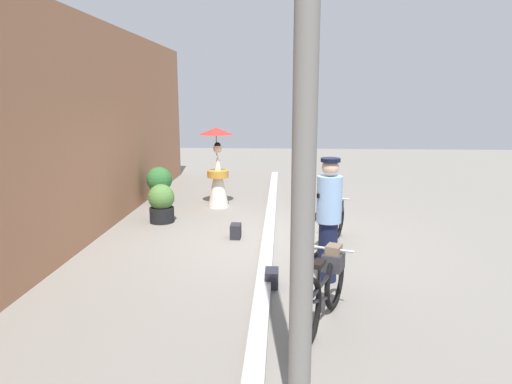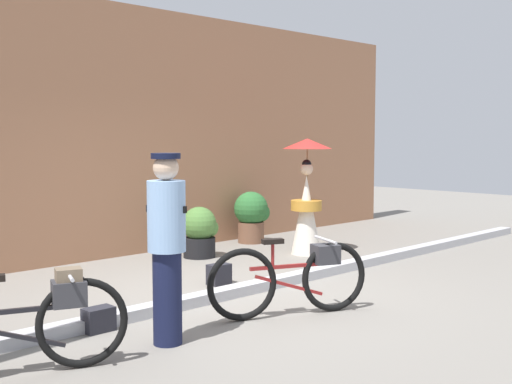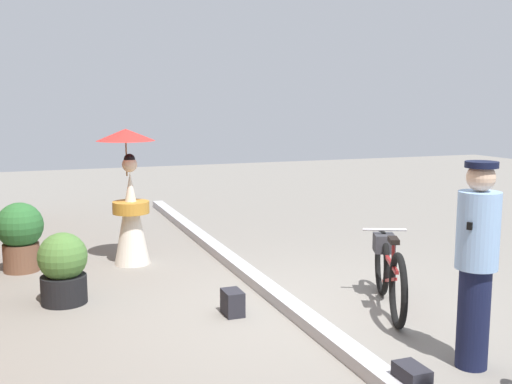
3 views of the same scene
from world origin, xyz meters
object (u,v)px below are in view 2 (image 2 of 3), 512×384
person_with_parasol (307,197)px  potted_plant_small (252,215)px  person_officer (167,243)px  backpack_spare (219,274)px  backpack_on_pavement (99,319)px  bicycle_near_officer (26,321)px  potted_plant_by_door (200,231)px  bicycle_far_side (294,276)px

person_with_parasol → potted_plant_small: person_with_parasol is taller
person_officer → backpack_spare: bearing=37.8°
person_officer → potted_plant_small: 5.66m
backpack_on_pavement → backpack_spare: (2.13, 0.70, 0.01)m
bicycle_near_officer → potted_plant_by_door: size_ratio=2.08×
bicycle_far_side → person_officer: size_ratio=0.96×
backpack_spare → bicycle_near_officer: bearing=-157.2°
potted_plant_small → backpack_spare: size_ratio=3.20×
person_with_parasol → potted_plant_by_door: 1.76m
bicycle_near_officer → person_officer: (1.24, -0.15, 0.49)m
person_with_parasol → person_officer: bearing=-153.8°
person_officer → backpack_on_pavement: (-0.25, 0.76, -0.80)m
person_with_parasol → backpack_spare: person_with_parasol is taller
bicycle_far_side → person_with_parasol: (2.78, 2.27, 0.50)m
person_officer → potted_plant_small: (4.43, 3.50, -0.42)m
bicycle_near_officer → person_officer: size_ratio=0.95×
person_officer → backpack_spare: person_officer is taller
bicycle_far_side → potted_plant_by_door: (1.39, 3.22, -0.01)m
bicycle_near_officer → person_with_parasol: bearing=19.6°
backpack_on_pavement → potted_plant_by_door: bearing=36.3°
person_officer → backpack_spare: (1.88, 1.46, -0.78)m
bicycle_far_side → potted_plant_by_door: bicycle_far_side is taller
potted_plant_small → backpack_on_pavement: potted_plant_small is taller
person_officer → potted_plant_by_door: person_officer is taller
person_with_parasol → backpack_on_pavement: (-4.54, -1.36, -0.79)m
bicycle_far_side → person_with_parasol: bearing=39.2°
person_with_parasol → potted_plant_by_door: size_ratio=2.33×
bicycle_near_officer → bicycle_far_side: 2.76m
bicycle_near_officer → bicycle_far_side: (2.75, -0.30, -0.02)m
person_officer → backpack_on_pavement: size_ratio=5.99×
bicycle_far_side → person_with_parasol: 3.62m
bicycle_near_officer → potted_plant_by_door: bearing=35.2°
backpack_spare → potted_plant_by_door: bearing=57.8°
person_officer → potted_plant_by_door: bearing=46.6°
backpack_spare → person_officer: bearing=-142.2°
potted_plant_by_door → backpack_spare: potted_plant_by_door is taller
bicycle_near_officer → backpack_spare: (3.12, 1.31, -0.29)m
bicycle_far_side → potted_plant_by_door: size_ratio=2.11×
person_with_parasol → potted_plant_by_door: bearing=145.7°
person_officer → person_with_parasol: bearing=26.2°
potted_plant_small → bicycle_far_side: bearing=-128.6°
potted_plant_by_door → potted_plant_small: 1.60m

